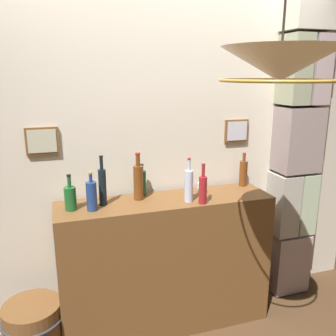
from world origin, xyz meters
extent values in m
cube|color=beige|center=(0.00, 1.10, 1.42)|extent=(3.73, 0.08, 2.85)
cube|color=brown|center=(-0.82, 1.05, 1.48)|extent=(0.22, 0.03, 0.19)
cube|color=#B2B195|center=(-0.82, 1.03, 1.48)|extent=(0.19, 0.01, 0.16)
cube|color=brown|center=(0.67, 1.05, 1.48)|extent=(0.20, 0.03, 0.18)
cube|color=silver|center=(0.67, 1.03, 1.48)|extent=(0.17, 0.01, 0.15)
cube|color=#B19E9D|center=(1.19, 0.96, 0.28)|extent=(0.33, 0.31, 0.54)
cube|color=#ABA698|center=(1.09, 0.96, 0.84)|extent=(0.19, 0.31, 0.54)
cube|color=#ACBF9B|center=(1.28, 0.96, 0.84)|extent=(0.16, 0.31, 0.54)
cube|color=gray|center=(1.19, 0.96, 1.40)|extent=(0.34, 0.31, 0.54)
cube|color=gray|center=(1.09, 0.96, 1.95)|extent=(0.17, 0.31, 0.54)
cube|color=#A79292|center=(1.28, 0.96, 1.95)|extent=(0.16, 0.31, 0.54)
cube|color=brown|center=(0.00, 0.82, 0.52)|extent=(1.58, 0.41, 1.04)
cylinder|color=black|center=(-0.45, 0.84, 1.17)|extent=(0.05, 0.05, 0.26)
cylinder|color=black|center=(-0.45, 0.84, 1.34)|extent=(0.02, 0.02, 0.09)
cylinder|color=black|center=(-0.45, 0.84, 1.39)|extent=(0.03, 0.03, 0.01)
cylinder|color=brown|center=(0.70, 0.95, 1.14)|extent=(0.06, 0.06, 0.21)
cylinder|color=brown|center=(0.70, 0.95, 1.27)|extent=(0.02, 0.02, 0.06)
cylinder|color=maroon|center=(0.70, 0.95, 1.31)|extent=(0.03, 0.03, 0.01)
cylinder|color=silver|center=(0.14, 0.73, 1.15)|extent=(0.06, 0.06, 0.23)
cylinder|color=silver|center=(0.14, 0.73, 1.31)|extent=(0.02, 0.02, 0.08)
cylinder|color=maroon|center=(0.14, 0.73, 1.35)|extent=(0.02, 0.02, 0.01)
cylinder|color=navy|center=(-0.53, 0.76, 1.14)|extent=(0.07, 0.07, 0.20)
cylinder|color=navy|center=(-0.53, 0.76, 1.26)|extent=(0.02, 0.02, 0.06)
cylinder|color=#B7932D|center=(-0.53, 0.76, 1.30)|extent=(0.03, 0.03, 0.01)
cylinder|color=brown|center=(-0.19, 0.88, 1.16)|extent=(0.07, 0.07, 0.25)
cylinder|color=brown|center=(-0.19, 0.88, 1.33)|extent=(0.03, 0.03, 0.08)
cylinder|color=maroon|center=(-0.19, 0.88, 1.38)|extent=(0.04, 0.04, 0.01)
cylinder|color=#194B23|center=(-0.14, 0.97, 1.13)|extent=(0.06, 0.06, 0.18)
cylinder|color=#194B23|center=(-0.14, 0.97, 1.24)|extent=(0.03, 0.03, 0.04)
cylinder|color=black|center=(-0.14, 0.97, 1.27)|extent=(0.03, 0.03, 0.01)
cylinder|color=maroon|center=(0.22, 0.66, 1.14)|extent=(0.06, 0.06, 0.19)
cylinder|color=maroon|center=(0.22, 0.66, 1.27)|extent=(0.02, 0.02, 0.08)
cylinder|color=maroon|center=(0.22, 0.66, 1.32)|extent=(0.03, 0.03, 0.01)
cylinder|color=#1A5624|center=(-0.67, 0.81, 1.12)|extent=(0.08, 0.08, 0.16)
cylinder|color=#1A5624|center=(-0.67, 0.81, 1.24)|extent=(0.02, 0.02, 0.08)
cylinder|color=black|center=(-0.67, 0.81, 1.28)|extent=(0.03, 0.03, 0.01)
cylinder|color=silver|center=(0.31, 0.88, 1.08)|extent=(0.07, 0.07, 0.08)
cone|color=#EFE5C6|center=(0.36, 0.05, 1.97)|extent=(0.60, 0.60, 0.17)
cylinder|color=black|center=(0.36, 0.05, 2.21)|extent=(0.01, 0.01, 0.30)
torus|color=#AD8433|center=(0.36, 0.05, 1.89)|extent=(0.60, 0.60, 0.02)
cylinder|color=brown|center=(-0.97, 0.70, 0.22)|extent=(0.38, 0.38, 0.45)
torus|color=#333338|center=(-0.97, 0.70, 0.35)|extent=(0.41, 0.41, 0.02)
camera|label=1|loc=(-0.73, -1.53, 1.92)|focal=38.27mm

